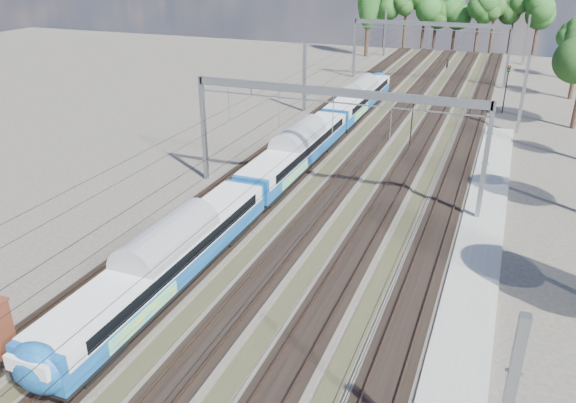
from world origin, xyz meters
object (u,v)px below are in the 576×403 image
at_px(worker, 447,64).
at_px(signal_far, 507,83).
at_px(signal_near, 412,115).
at_px(emu_train, 297,146).

bearing_deg(worker, signal_far, -171.98).
xyz_separation_m(worker, signal_near, (1.89, -45.27, 2.63)).
relative_size(emu_train, signal_far, 10.81).
bearing_deg(signal_far, emu_train, -118.51).
relative_size(emu_train, worker, 35.52).
bearing_deg(emu_train, signal_far, 60.60).
xyz_separation_m(emu_train, signal_near, (8.21, 10.94, 0.94)).
bearing_deg(signal_far, worker, 111.35).
distance_m(emu_train, signal_near, 13.71).
height_order(emu_train, signal_near, signal_near).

